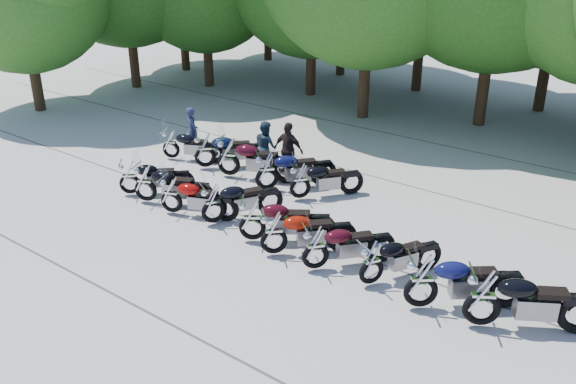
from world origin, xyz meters
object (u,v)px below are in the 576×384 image
Objects in this scene: motorcycle_6 at (316,247)px; motorcycle_10 at (171,143)px; motorcycle_4 at (252,218)px; motorcycle_11 at (205,149)px; motorcycle_5 at (274,232)px; rider_1 at (266,146)px; motorcycle_8 at (422,280)px; motorcycle_9 at (483,296)px; motorcycle_12 at (229,155)px; motorcycle_14 at (300,180)px; motorcycle_7 at (372,262)px; motorcycle_3 at (213,203)px; motorcycle_13 at (267,170)px; motorcycle_0 at (129,176)px; motorcycle_2 at (171,194)px; motorcycle_1 at (145,182)px; rider_2 at (289,150)px; rider_0 at (192,131)px.

motorcycle_6 is 8.32m from motorcycle_10.
motorcycle_4 is 0.99× the size of motorcycle_11.
motorcycle_4 reaches higher than motorcycle_5.
motorcycle_5 reaches higher than motorcycle_10.
rider_1 is (1.63, 1.03, 0.15)m from motorcycle_11.
motorcycle_9 is (1.20, 0.14, 0.02)m from motorcycle_8.
motorcycle_10 is (-6.63, 2.96, -0.06)m from motorcycle_5.
rider_1 is (-7.21, 3.99, 0.12)m from motorcycle_8.
motorcycle_12 is 1.24m from rider_1.
motorcycle_11 is at bearing 14.78° from motorcycle_5.
rider_1 reaches higher than motorcycle_14.
motorcycle_12 is (2.55, 0.00, 0.13)m from motorcycle_10.
motorcycle_7 is at bearing -154.99° from motorcycle_11.
motorcycle_7 is 1.02× the size of motorcycle_10.
motorcycle_14 is at bearing -79.92° from motorcycle_3.
motorcycle_3 is 3.21m from motorcycle_12.
motorcycle_4 is at bearing 30.89° from motorcycle_5.
motorcycle_6 is at bearing -130.01° from motorcycle_4.
motorcycle_9 is 11.85m from motorcycle_10.
motorcycle_14 is at bearing 174.13° from rider_1.
motorcycle_5 is 0.92× the size of motorcycle_8.
motorcycle_13 reaches higher than motorcycle_3.
motorcycle_9 is at bearing -150.57° from motorcycle_11.
motorcycle_6 reaches higher than motorcycle_0.
motorcycle_2 is at bearing 28.99° from motorcycle_7.
motorcycle_6 is 1.06× the size of motorcycle_10.
rider_2 reaches higher than motorcycle_1.
motorcycle_3 is at bearing -166.96° from motorcycle_12.
motorcycle_7 is (3.30, 0.03, -0.06)m from motorcycle_4.
motorcycle_2 is 4.11m from rider_2.
motorcycle_5 is at bearing -113.39° from motorcycle_2.
motorcycle_13 reaches higher than motorcycle_7.
rider_2 is (3.97, 1.15, 0.29)m from motorcycle_10.
motorcycle_9 is 6.82m from motorcycle_14.
motorcycle_14 is (2.20, 2.81, 0.00)m from motorcycle_2.
motorcycle_13 reaches higher than motorcycle_5.
motorcycle_7 is (7.89, -0.00, -0.00)m from motorcycle_0.
motorcycle_7 is at bearing -134.39° from motorcycle_12.
motorcycle_11 is at bearing 42.74° from motorcycle_9.
motorcycle_1 is 9.56m from motorcycle_9.
motorcycle_12 is 1.05× the size of motorcycle_13.
motorcycle_11 is (-5.14, 3.03, 0.02)m from motorcycle_5.
motorcycle_14 is 1.32× the size of rider_1.
motorcycle_1 is 0.90× the size of motorcycle_12.
motorcycle_3 is 7.15m from motorcycle_9.
motorcycle_12 is at bearing 14.97° from motorcycle_4.
motorcycle_3 is 1.28× the size of rider_2.
motorcycle_11 is 1.40m from rider_0.
motorcycle_5 is 1.10× the size of motorcycle_10.
motorcycle_5 is 1.38× the size of rider_1.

